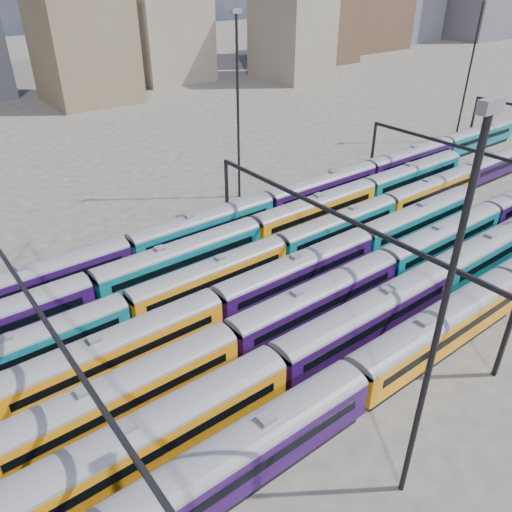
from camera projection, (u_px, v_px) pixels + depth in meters
ground at (259, 307)px, 51.11m from camera, size 500.00×500.00×0.00m
rake_0 at (505, 284)px, 49.66m from camera, size 130.26×3.18×5.36m
rake_1 at (368, 315)px, 45.39m from camera, size 150.31×3.14×5.29m
rake_2 at (119, 393)px, 37.33m from camera, size 142.14×2.97×5.00m
rake_3 at (114, 348)px, 41.71m from camera, size 101.70×2.98×5.01m
rake_4 at (280, 247)px, 56.99m from camera, size 113.07×2.76×4.63m
rake_5 at (181, 255)px, 54.98m from camera, size 101.62×2.98×5.01m
rake_6 at (268, 203)px, 67.02m from camera, size 121.05×2.95×4.97m
gantry_1 at (47, 331)px, 37.14m from camera, size 0.35×40.35×8.03m
gantry_2 at (333, 221)px, 52.94m from camera, size 0.35×40.35×8.03m
gantry_3 at (487, 162)px, 68.74m from camera, size 0.35×40.35×8.03m
mast_2 at (440, 323)px, 26.37m from camera, size 1.40×0.50×25.60m
mast_3 at (238, 103)px, 68.34m from camera, size 1.40×0.50×25.60m
mast_5 at (470, 67)px, 91.94m from camera, size 1.40×0.50×25.60m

